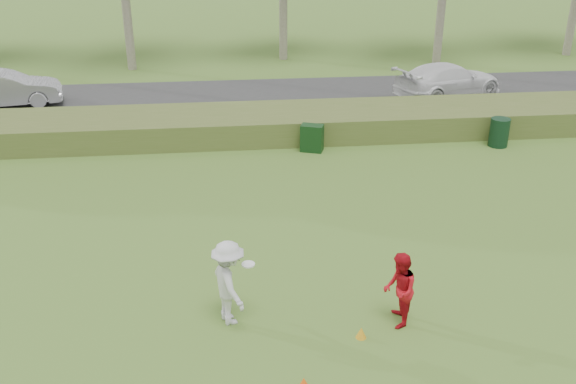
{
  "coord_description": "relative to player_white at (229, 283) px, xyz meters",
  "views": [
    {
      "loc": [
        -1.59,
        -10.45,
        7.9
      ],
      "look_at": [
        0.0,
        4.0,
        1.3
      ],
      "focal_mm": 40.0,
      "sensor_mm": 36.0,
      "label": 1
    }
  ],
  "objects": [
    {
      "name": "cone_orange",
      "position": [
        1.24,
        -2.17,
        -0.8
      ],
      "size": [
        0.21,
        0.21,
        0.23
      ],
      "primitive_type": "cone",
      "color": "#FF5B0D",
      "rests_on": "ground"
    },
    {
      "name": "cone_yellow",
      "position": [
        2.56,
        -0.85,
        -0.8
      ],
      "size": [
        0.21,
        0.21,
        0.24
      ],
      "primitive_type": "cone",
      "color": "orange",
      "rests_on": "ground"
    },
    {
      "name": "car_mid",
      "position": [
        -8.89,
        16.11,
        -0.12
      ],
      "size": [
        4.7,
        2.39,
        1.48
      ],
      "primitive_type": "imported",
      "rotation": [
        0.0,
        0.0,
        1.76
      ],
      "color": "silver",
      "rests_on": "park_road"
    },
    {
      "name": "player_red",
      "position": [
        3.39,
        -0.46,
        -0.11
      ],
      "size": [
        0.73,
        0.87,
        1.6
      ],
      "primitive_type": "imported",
      "rotation": [
        0.0,
        0.0,
        -1.74
      ],
      "color": "#B40F19",
      "rests_on": "ground"
    },
    {
      "name": "player_white",
      "position": [
        0.0,
        0.0,
        0.0
      ],
      "size": [
        1.06,
        1.34,
        1.83
      ],
      "rotation": [
        0.0,
        0.0,
        1.92
      ],
      "color": "silver",
      "rests_on": "ground"
    },
    {
      "name": "reed_strip",
      "position": [
        1.57,
        11.42,
        -0.47
      ],
      "size": [
        80.0,
        3.0,
        0.9
      ],
      "primitive_type": "cube",
      "color": "#485B24",
      "rests_on": "ground"
    },
    {
      "name": "trash_bin",
      "position": [
        9.7,
        9.4,
        -0.41
      ],
      "size": [
        0.84,
        0.84,
        1.01
      ],
      "primitive_type": "cylinder",
      "rotation": [
        0.0,
        0.0,
        0.31
      ],
      "color": "black",
      "rests_on": "ground"
    },
    {
      "name": "car_right",
      "position": [
        9.96,
        15.55,
        -0.13
      ],
      "size": [
        5.41,
        3.76,
        1.46
      ],
      "primitive_type": "imported",
      "rotation": [
        0.0,
        0.0,
        1.95
      ],
      "color": "white",
      "rests_on": "park_road"
    },
    {
      "name": "utility_cabinet",
      "position": [
        3.09,
        9.62,
        -0.45
      ],
      "size": [
        0.87,
        0.7,
        0.94
      ],
      "primitive_type": "cube",
      "rotation": [
        0.0,
        0.0,
        -0.35
      ],
      "color": "#113312",
      "rests_on": "ground"
    },
    {
      "name": "ground",
      "position": [
        1.57,
        -0.58,
        -0.92
      ],
      "size": [
        120.0,
        120.0,
        0.0
      ],
      "primitive_type": "plane",
      "color": "#406822",
      "rests_on": "ground"
    },
    {
      "name": "park_road",
      "position": [
        1.57,
        16.42,
        -0.89
      ],
      "size": [
        80.0,
        6.0,
        0.06
      ],
      "primitive_type": "cube",
      "color": "#2D2D2D",
      "rests_on": "ground"
    }
  ]
}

